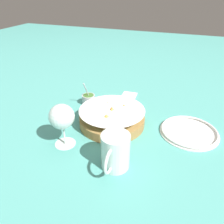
# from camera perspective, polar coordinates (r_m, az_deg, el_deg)

# --- Properties ---
(ground_plane) EXTENTS (4.00, 4.00, 0.00)m
(ground_plane) POSITION_cam_1_polar(r_m,az_deg,el_deg) (0.89, -1.85, -3.57)
(ground_plane) COLOR teal
(food_basket) EXTENTS (0.26, 0.26, 0.08)m
(food_basket) POSITION_cam_1_polar(r_m,az_deg,el_deg) (0.88, 0.07, -1.49)
(food_basket) COLOR olive
(food_basket) RESTS_ON ground_plane
(sauce_cup) EXTENTS (0.07, 0.06, 0.12)m
(sauce_cup) POSITION_cam_1_polar(r_m,az_deg,el_deg) (1.04, -6.15, 3.42)
(sauce_cup) COLOR #B7B7BC
(sauce_cup) RESTS_ON ground_plane
(wine_glass) EXTENTS (0.09, 0.09, 0.16)m
(wine_glass) POSITION_cam_1_polar(r_m,az_deg,el_deg) (0.75, -12.98, -1.49)
(wine_glass) COLOR silver
(wine_glass) RESTS_ON ground_plane
(beer_mug) EXTENTS (0.13, 0.09, 0.12)m
(beer_mug) POSITION_cam_1_polar(r_m,az_deg,el_deg) (0.68, 0.86, -10.54)
(beer_mug) COLOR silver
(beer_mug) RESTS_ON ground_plane
(side_plate) EXTENTS (0.22, 0.22, 0.01)m
(side_plate) POSITION_cam_1_polar(r_m,az_deg,el_deg) (0.89, 19.49, -4.81)
(side_plate) COLOR white
(side_plate) RESTS_ON ground_plane
(napkin) EXTENTS (0.12, 0.08, 0.01)m
(napkin) POSITION_cam_1_polar(r_m,az_deg,el_deg) (1.11, 4.25, 3.98)
(napkin) COLOR white
(napkin) RESTS_ON ground_plane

